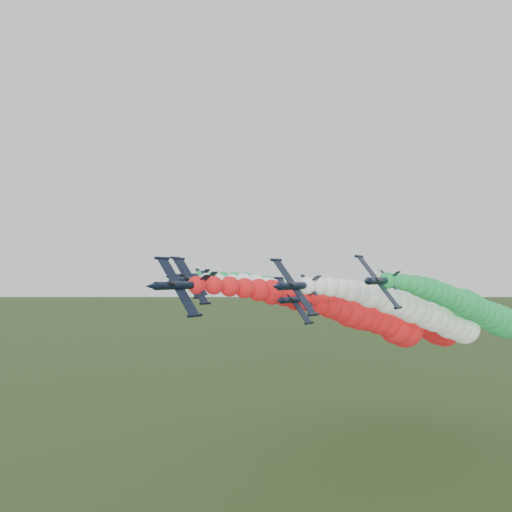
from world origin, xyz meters
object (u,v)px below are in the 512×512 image
object	(u,v)px
jet_lead	(366,317)
jet_inner_right	(429,315)
jet_inner_left	(346,308)
jet_outer_left	(332,304)
jet_outer_right	(479,311)
jet_trail	(416,322)

from	to	relation	value
jet_lead	jet_inner_right	distance (m)	15.51
jet_inner_left	jet_outer_left	bearing A→B (deg)	136.60
jet_inner_right	jet_outer_right	distance (m)	14.93
jet_lead	jet_outer_left	size ratio (longest dim) A/B	1.00
jet_lead	jet_inner_right	bearing A→B (deg)	42.13
jet_inner_right	jet_outer_right	xyz separation A→B (m)	(8.93, 11.95, 0.52)
jet_inner_left	jet_trail	distance (m)	19.70
jet_outer_right	jet_outer_left	bearing A→B (deg)	179.52
jet_inner_left	jet_inner_right	xyz separation A→B (m)	(22.88, -4.99, -0.39)
jet_inner_left	jet_inner_right	bearing A→B (deg)	-12.29
jet_lead	jet_trail	distance (m)	28.15
jet_outer_left	jet_inner_right	bearing A→B (deg)	-21.88
jet_outer_left	jet_trail	xyz separation A→B (m)	(22.56, 5.08, -4.37)
jet_outer_right	jet_trail	xyz separation A→B (m)	(-16.97, 5.41, -3.93)
jet_inner_right	jet_outer_right	bearing A→B (deg)	53.22
jet_outer_left	jet_lead	bearing A→B (deg)	-49.91
jet_inner_left	jet_outer_right	world-z (taller)	jet_inner_left
jet_inner_right	jet_lead	bearing A→B (deg)	-137.87
jet_inner_right	jet_outer_right	size ratio (longest dim) A/B	1.00
jet_inner_right	jet_trail	size ratio (longest dim) A/B	1.00
jet_inner_left	jet_outer_left	world-z (taller)	jet_outer_left
jet_lead	jet_outer_left	xyz separation A→B (m)	(-19.10, 22.69, 1.28)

